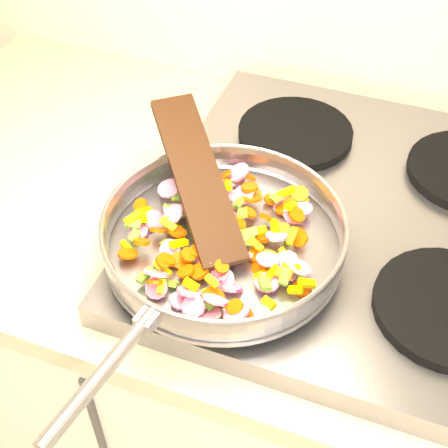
% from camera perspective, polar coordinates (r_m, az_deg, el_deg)
% --- Properties ---
extents(cooktop, '(0.60, 0.60, 0.04)m').
position_cam_1_polar(cooktop, '(0.95, 12.19, 0.23)').
color(cooktop, '#939399').
rests_on(cooktop, counter_top).
extents(grate_fl, '(0.19, 0.19, 0.02)m').
position_cam_1_polar(grate_fl, '(0.85, 1.34, -2.32)').
color(grate_fl, black).
rests_on(grate_fl, cooktop).
extents(grate_bl, '(0.19, 0.19, 0.02)m').
position_cam_1_polar(grate_bl, '(1.05, 6.54, 8.28)').
color(grate_bl, black).
rests_on(grate_bl, cooktop).
extents(saute_pan, '(0.36, 0.53, 0.05)m').
position_cam_1_polar(saute_pan, '(0.82, -0.09, -0.89)').
color(saute_pan, '#9E9EA5').
rests_on(saute_pan, grate_fl).
extents(vegetable_heap, '(0.28, 0.28, 0.05)m').
position_cam_1_polar(vegetable_heap, '(0.83, -0.08, -1.34)').
color(vegetable_heap, '#D34D02').
rests_on(vegetable_heap, saute_pan).
extents(wooden_spatula, '(0.21, 0.24, 0.09)m').
position_cam_1_polar(wooden_spatula, '(0.85, -2.47, 4.33)').
color(wooden_spatula, black).
rests_on(wooden_spatula, saute_pan).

